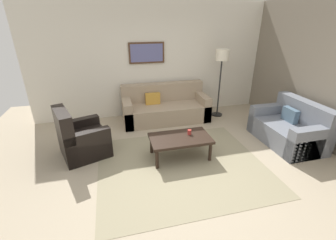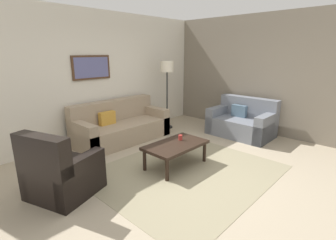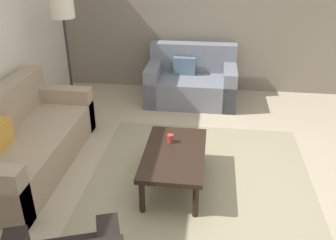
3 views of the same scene
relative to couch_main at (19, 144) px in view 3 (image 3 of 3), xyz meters
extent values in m
plane|color=tan|center=(-0.20, -2.10, -0.30)|extent=(8.00, 8.00, 0.00)
cube|color=slate|center=(2.80, -2.10, 1.10)|extent=(0.12, 5.20, 2.80)
cube|color=gray|center=(-0.20, -2.10, -0.29)|extent=(2.87, 2.45, 0.01)
cube|color=gray|center=(0.00, -0.10, -0.09)|extent=(2.11, 0.91, 0.42)
cube|color=gray|center=(0.96, -0.10, 0.01)|extent=(0.20, 0.91, 0.62)
cube|color=gold|center=(-0.30, 0.01, 0.26)|extent=(0.36, 0.12, 0.28)
cube|color=slate|center=(2.15, -1.84, -0.09)|extent=(0.91, 1.41, 0.42)
cube|color=slate|center=(2.48, -1.84, 0.14)|extent=(0.24, 1.41, 0.88)
cube|color=slate|center=(2.15, -1.23, 0.01)|extent=(0.91, 0.20, 0.62)
cube|color=slate|center=(2.15, -2.44, 0.01)|extent=(0.91, 0.20, 0.62)
cube|color=slate|center=(2.26, -1.71, 0.26)|extent=(0.12, 0.36, 0.28)
cylinder|color=black|center=(-0.63, -2.07, -0.12)|extent=(0.06, 0.06, 0.36)
cylinder|color=black|center=(0.35, -2.07, -0.12)|extent=(0.06, 0.06, 0.36)
cylinder|color=black|center=(-0.63, -1.55, -0.12)|extent=(0.06, 0.06, 0.36)
cylinder|color=black|center=(0.35, -1.55, -0.12)|extent=(0.06, 0.06, 0.36)
cube|color=black|center=(-0.14, -1.81, 0.09)|extent=(1.10, 0.64, 0.05)
cylinder|color=#B2332D|center=(0.06, -1.75, 0.16)|extent=(0.07, 0.07, 0.09)
cylinder|color=black|center=(1.42, -0.12, -0.28)|extent=(0.28, 0.28, 0.03)
cylinder|color=#262626|center=(1.42, -0.12, 0.43)|extent=(0.04, 0.04, 1.45)
cylinder|color=beige|center=(1.42, -0.12, 1.28)|extent=(0.32, 0.32, 0.26)
camera|label=1|loc=(-1.25, -5.31, 2.09)|focal=24.42mm
camera|label=2|loc=(-3.15, -4.48, 1.64)|focal=26.69mm
camera|label=3|loc=(-3.41, -2.16, 2.14)|focal=39.21mm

